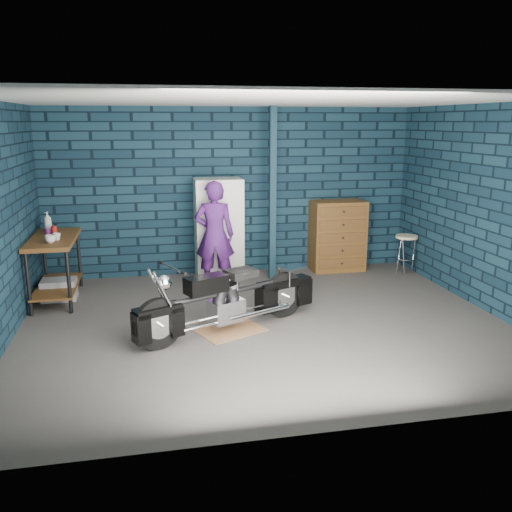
% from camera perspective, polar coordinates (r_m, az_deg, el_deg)
% --- Properties ---
extents(ground, '(6.00, 6.00, 0.00)m').
position_cam_1_polar(ground, '(6.86, 0.92, -7.11)').
color(ground, '#454340').
rests_on(ground, ground).
extents(room_walls, '(6.02, 5.01, 2.71)m').
position_cam_1_polar(room_walls, '(6.96, -0.01, 9.33)').
color(room_walls, '#0E2230').
rests_on(room_walls, ground).
extents(support_post, '(0.10, 0.10, 2.70)m').
position_cam_1_polar(support_post, '(8.50, 1.75, 6.42)').
color(support_post, '#112936').
rests_on(support_post, ground).
extents(workbench, '(0.60, 1.40, 0.91)m').
position_cam_1_polar(workbench, '(8.11, -20.33, -1.27)').
color(workbench, brown).
rests_on(workbench, ground).
extents(drip_mat, '(0.94, 0.84, 0.01)m').
position_cam_1_polar(drip_mat, '(6.65, -2.75, -7.77)').
color(drip_mat, brown).
rests_on(drip_mat, ground).
extents(motorcycle, '(2.15, 1.38, 0.93)m').
position_cam_1_polar(motorcycle, '(6.50, -2.80, -4.01)').
color(motorcycle, black).
rests_on(motorcycle, ground).
extents(person, '(0.65, 0.48, 1.63)m').
position_cam_1_polar(person, '(8.15, -4.38, 2.23)').
color(person, '#531F74').
rests_on(person, ground).
extents(storage_bin, '(0.47, 0.34, 0.29)m').
position_cam_1_polar(storage_bin, '(8.20, -20.00, -3.34)').
color(storage_bin, gray).
rests_on(storage_bin, ground).
extents(locker, '(0.75, 0.53, 1.60)m').
position_cam_1_polar(locker, '(8.71, -3.94, 2.91)').
color(locker, silver).
rests_on(locker, ground).
extents(tool_chest, '(0.89, 0.49, 1.18)m').
position_cam_1_polar(tool_chest, '(9.23, 8.60, 2.10)').
color(tool_chest, brown).
rests_on(tool_chest, ground).
extents(shop_stool, '(0.41, 0.41, 0.65)m').
position_cam_1_polar(shop_stool, '(9.30, 15.45, 0.14)').
color(shop_stool, beige).
rests_on(shop_stool, ground).
extents(cup_a, '(0.15, 0.15, 0.11)m').
position_cam_1_polar(cup_a, '(7.64, -20.84, 1.69)').
color(cup_a, beige).
rests_on(cup_a, workbench).
extents(cup_b, '(0.12, 0.12, 0.10)m').
position_cam_1_polar(cup_b, '(7.79, -20.23, 1.94)').
color(cup_b, beige).
rests_on(cup_b, workbench).
extents(mug_purple, '(0.09, 0.09, 0.10)m').
position_cam_1_polar(mug_purple, '(8.17, -21.09, 2.39)').
color(mug_purple, '#5F1A6B').
rests_on(mug_purple, workbench).
extents(mug_red, '(0.09, 0.09, 0.11)m').
position_cam_1_polar(mug_red, '(8.25, -20.48, 2.60)').
color(mug_red, maroon).
rests_on(mug_red, workbench).
extents(bottle, '(0.15, 0.15, 0.29)m').
position_cam_1_polar(bottle, '(8.40, -21.07, 3.38)').
color(bottle, gray).
rests_on(bottle, workbench).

